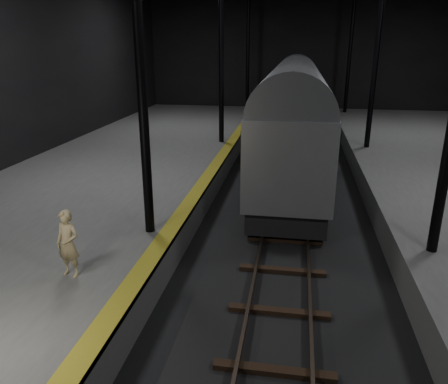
# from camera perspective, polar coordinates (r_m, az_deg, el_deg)

# --- Properties ---
(ground) EXTENTS (44.00, 44.00, 0.00)m
(ground) POSITION_cam_1_polar(r_m,az_deg,el_deg) (16.15, 8.18, -3.46)
(ground) COLOR black
(ground) RESTS_ON ground
(platform_left) EXTENTS (9.00, 43.80, 1.00)m
(platform_left) POSITION_cam_1_polar(r_m,az_deg,el_deg) (17.71, -16.75, -0.32)
(platform_left) COLOR #4E4E4B
(platform_left) RESTS_ON ground
(tactile_strip) EXTENTS (0.50, 43.80, 0.01)m
(tactile_strip) POSITION_cam_1_polar(r_m,az_deg,el_deg) (16.16, -3.24, 0.53)
(tactile_strip) COLOR olive
(tactile_strip) RESTS_ON platform_left
(track) EXTENTS (2.40, 43.00, 0.24)m
(track) POSITION_cam_1_polar(r_m,az_deg,el_deg) (16.12, 8.19, -3.23)
(track) COLOR #3F3328
(track) RESTS_ON ground
(train) EXTENTS (2.93, 19.54, 5.22)m
(train) POSITION_cam_1_polar(r_m,az_deg,el_deg) (22.53, 9.10, 10.59)
(train) COLOR #AAADB3
(train) RESTS_ON ground
(woman) EXTENTS (0.65, 0.49, 1.60)m
(woman) POSITION_cam_1_polar(r_m,az_deg,el_deg) (10.53, -19.70, -6.38)
(woman) COLOR tan
(woman) RESTS_ON platform_left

